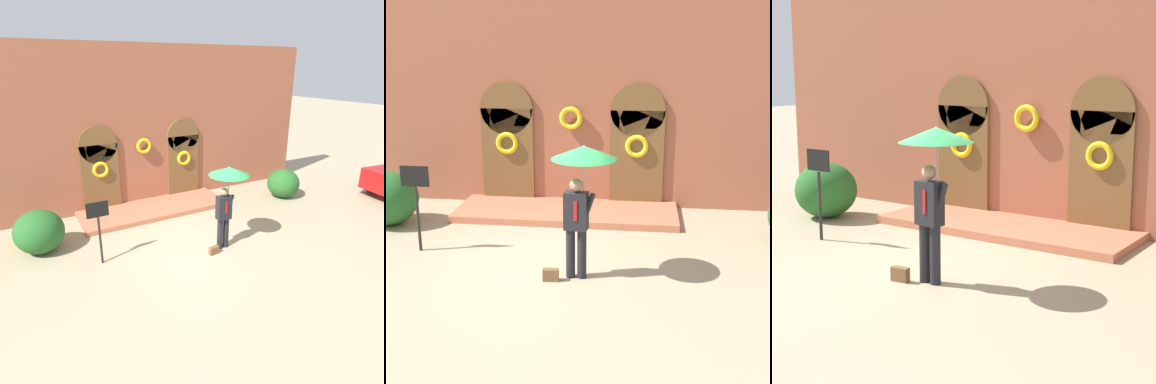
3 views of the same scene
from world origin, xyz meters
TOP-DOWN VIEW (x-y plane):
  - ground_plane at (0.00, 0.00)m, footprint 80.00×80.00m
  - building_facade at (-0.00, 4.15)m, footprint 14.00×2.30m
  - person_with_umbrella at (0.76, -0.30)m, footprint 1.10×1.10m
  - handbag at (0.24, -0.50)m, footprint 0.29×0.15m
  - sign_post at (-2.56, 0.54)m, footprint 0.56×0.06m
  - shrub_left at (-3.88, 1.96)m, footprint 1.34×1.33m

SIDE VIEW (x-z plane):
  - ground_plane at x=0.00m, z-range 0.00..0.00m
  - handbag at x=0.24m, z-range 0.00..0.22m
  - shrub_left at x=-3.88m, z-range 0.00..1.21m
  - sign_post at x=-2.56m, z-range 0.30..2.02m
  - person_with_umbrella at x=0.76m, z-range 0.73..3.09m
  - building_facade at x=0.00m, z-range -0.12..5.48m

